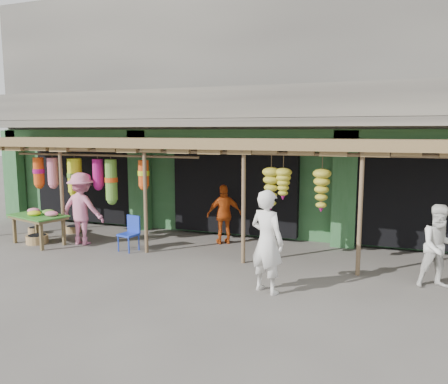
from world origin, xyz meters
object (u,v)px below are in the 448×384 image
(flower_table, at_px, (39,217))
(person_right, at_px, (440,247))
(blue_chair, at_px, (131,231))
(person_vendor, at_px, (224,214))
(person_shopper, at_px, (82,209))
(person_front, at_px, (267,241))

(flower_table, relative_size, person_right, 1.07)
(blue_chair, bearing_deg, flower_table, -161.78)
(flower_table, height_order, person_vendor, person_vendor)
(blue_chair, xyz_separation_m, person_shopper, (-1.52, 0.09, 0.47))
(person_front, height_order, person_vendor, person_front)
(blue_chair, height_order, person_front, person_front)
(person_shopper, bearing_deg, person_vendor, -160.81)
(blue_chair, relative_size, person_right, 0.54)
(person_right, bearing_deg, person_front, -173.41)
(person_right, relative_size, person_shopper, 0.85)
(person_right, xyz_separation_m, person_vendor, (-4.98, 1.73, -0.02))
(person_right, distance_m, person_shopper, 8.49)
(flower_table, bearing_deg, person_front, 4.37)
(person_right, height_order, person_shopper, person_shopper)
(flower_table, xyz_separation_m, person_right, (9.54, 0.01, 0.06))
(person_right, xyz_separation_m, person_shopper, (-8.48, 0.38, 0.15))
(person_vendor, bearing_deg, person_right, 126.94)
(person_vendor, distance_m, person_shopper, 3.75)
(person_front, bearing_deg, person_vendor, -33.67)
(blue_chair, distance_m, person_right, 6.98)
(blue_chair, relative_size, person_shopper, 0.46)
(blue_chair, bearing_deg, person_vendor, 47.29)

